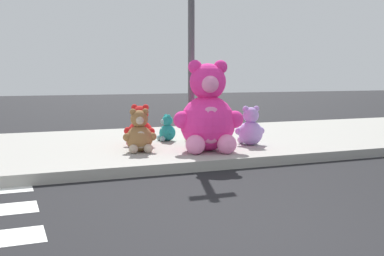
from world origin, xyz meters
name	(u,v)px	position (x,y,z in m)	size (l,w,h in m)	color
ground_plane	(285,253)	(0.00, 0.00, 0.00)	(60.00, 60.00, 0.00)	black
sidewalk	(122,147)	(0.00, 5.20, 0.07)	(28.00, 4.40, 0.15)	#9E9B93
sign_pole	(191,44)	(1.00, 4.40, 1.85)	(0.56, 0.11, 3.20)	#4C4C51
plush_pink_large	(208,115)	(1.05, 3.81, 0.72)	(1.07, 1.01, 1.43)	#F22D93
plush_lavender	(250,129)	(1.98, 4.12, 0.42)	(0.51, 0.47, 0.67)	#B28CD8
plush_brown	(140,135)	(0.02, 4.12, 0.42)	(0.52, 0.47, 0.68)	olive
plush_teal	(167,130)	(0.81, 5.13, 0.34)	(0.33, 0.38, 0.49)	teal
plush_tan	(196,129)	(1.30, 4.91, 0.38)	(0.40, 0.41, 0.57)	tan
plush_red	(140,129)	(0.21, 4.76, 0.43)	(0.49, 0.51, 0.70)	red
plush_white	(214,126)	(1.76, 5.14, 0.39)	(0.43, 0.43, 0.61)	white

